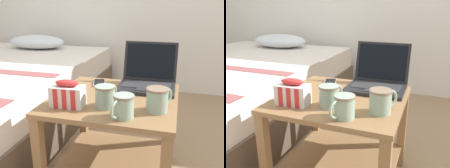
% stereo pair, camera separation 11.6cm
% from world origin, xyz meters
% --- Properties ---
extents(bedside_table, '(0.61, 0.59, 0.49)m').
position_xyz_m(bedside_table, '(0.00, 0.00, 0.32)').
color(bedside_table, olive).
rests_on(bedside_table, ground_plane).
extents(laptop, '(0.30, 0.29, 0.23)m').
position_xyz_m(laptop, '(0.13, 0.20, 0.54)').
color(laptop, black).
rests_on(laptop, bedside_table).
extents(mug_front_left, '(0.09, 0.13, 0.10)m').
position_xyz_m(mug_front_left, '(-0.00, -0.13, 0.55)').
color(mug_front_left, '#8CA593').
rests_on(mug_front_left, bedside_table).
extents(mug_front_right, '(0.09, 0.12, 0.10)m').
position_xyz_m(mug_front_right, '(0.09, -0.22, 0.55)').
color(mug_front_right, '#8CA593').
rests_on(mug_front_right, bedside_table).
extents(mug_mid_center, '(0.11, 0.12, 0.10)m').
position_xyz_m(mug_mid_center, '(0.22, -0.12, 0.55)').
color(mug_mid_center, '#8CA593').
rests_on(mug_mid_center, bedside_table).
extents(snack_bag, '(0.15, 0.09, 0.12)m').
position_xyz_m(snack_bag, '(-0.17, -0.17, 0.55)').
color(snack_bag, silver).
rests_on(snack_bag, bedside_table).
extents(cell_phone, '(0.11, 0.15, 0.01)m').
position_xyz_m(cell_phone, '(-0.14, 0.19, 0.50)').
color(cell_phone, '#B7BABC').
rests_on(cell_phone, bedside_table).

